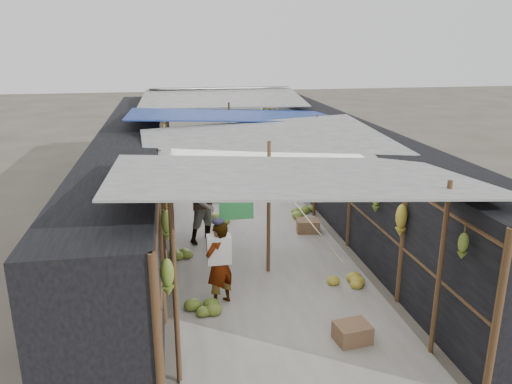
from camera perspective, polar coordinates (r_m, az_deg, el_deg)
ground at (r=7.39m, az=6.23°, el=-19.19°), size 80.00×80.00×0.00m
aisle_slab at (r=13.07m, az=-1.61°, el=-2.43°), size 3.60×16.00×0.02m
stall_left at (r=12.65m, az=-13.85°, el=1.81°), size 1.40×15.00×2.30m
stall_right at (r=13.39m, az=9.87°, el=2.88°), size 1.40×15.00×2.30m
crate_near at (r=7.88m, az=10.95°, el=-15.56°), size 0.55×0.46×0.30m
crate_mid at (r=11.83m, az=5.95°, el=-3.89°), size 0.58×0.50×0.31m
crate_back at (r=13.99m, az=-4.21°, el=-0.67°), size 0.44×0.39×0.25m
black_basin at (r=14.74m, az=3.18°, el=0.15°), size 0.65×0.65×0.19m
vendor_elderly at (r=8.46m, az=-4.21°, el=-8.22°), size 0.66×0.61×1.51m
shopper_blue at (r=11.06m, az=-5.49°, el=-1.14°), size 1.13×1.07×1.86m
vendor_seated at (r=16.29m, az=2.54°, el=2.93°), size 0.33×0.54×0.81m
market_canopy at (r=12.81m, az=-1.80°, el=8.24°), size 5.62×15.20×2.77m
hanging_bananas at (r=12.73m, az=-1.64°, el=4.69°), size 3.96×13.99×0.81m
floor_bananas at (r=11.83m, az=-0.77°, el=-3.78°), size 3.90×10.34×0.35m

